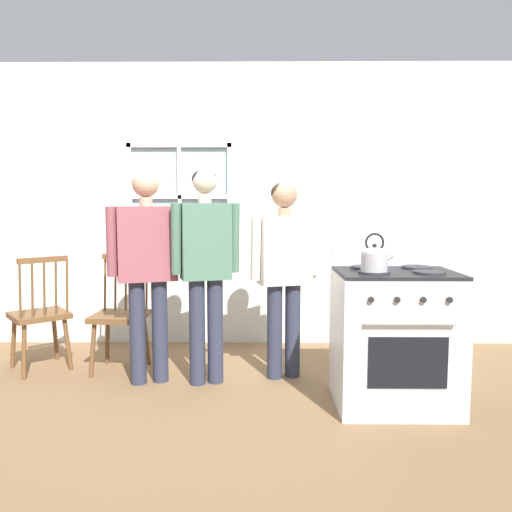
{
  "coord_description": "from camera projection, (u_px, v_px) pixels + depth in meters",
  "views": [
    {
      "loc": [
        0.51,
        -3.46,
        1.37
      ],
      "look_at": [
        0.47,
        0.08,
        1.0
      ],
      "focal_mm": 35.0,
      "sensor_mm": 36.0,
      "label": 1
    }
  ],
  "objects": [
    {
      "name": "potted_plant",
      "position": [
        162.0,
        240.0,
        4.79
      ],
      "size": [
        0.12,
        0.12,
        0.27
      ],
      "color": "#42474C",
      "rests_on": "wall_back"
    },
    {
      "name": "chair_near_wall",
      "position": [
        121.0,
        316.0,
        4.1
      ],
      "size": [
        0.44,
        0.43,
        0.95
      ],
      "rotation": [
        0.0,
        0.0,
        -0.06
      ],
      "color": "brown",
      "rests_on": "ground_plane"
    },
    {
      "name": "chair_by_window",
      "position": [
        40.0,
        316.0,
        4.11
      ],
      "size": [
        0.58,
        0.58,
        0.95
      ],
      "rotation": [
        0.0,
        0.0,
        -2.44
      ],
      "color": "brown",
      "rests_on": "ground_plane"
    },
    {
      "name": "kettle",
      "position": [
        374.0,
        258.0,
        3.2
      ],
      "size": [
        0.21,
        0.17,
        0.25
      ],
      "color": "#B7B7BC",
      "rests_on": "stove"
    },
    {
      "name": "person_teen_center",
      "position": [
        206.0,
        258.0,
        3.74
      ],
      "size": [
        0.52,
        0.3,
        1.63
      ],
      "rotation": [
        0.0,
        0.0,
        0.29
      ],
      "color": "#2D3347",
      "rests_on": "ground_plane"
    },
    {
      "name": "person_adult_right",
      "position": [
        284.0,
        261.0,
        3.88
      ],
      "size": [
        0.55,
        0.31,
        1.54
      ],
      "rotation": [
        0.0,
        0.0,
        0.28
      ],
      "color": "#2D3347",
      "rests_on": "ground_plane"
    },
    {
      "name": "stove",
      "position": [
        394.0,
        337.0,
        3.38
      ],
      "size": [
        0.79,
        0.68,
        1.08
      ],
      "color": "silver",
      "rests_on": "ground_plane"
    },
    {
      "name": "person_elderly_left",
      "position": [
        147.0,
        256.0,
        3.75
      ],
      "size": [
        0.59,
        0.34,
        1.62
      ],
      "rotation": [
        0.0,
        0.0,
        0.32
      ],
      "color": "#2D3347",
      "rests_on": "ground_plane"
    },
    {
      "name": "ground_plane",
      "position": [
        191.0,
        395.0,
        3.59
      ],
      "size": [
        16.0,
        16.0,
        0.0
      ],
      "primitive_type": "plane",
      "color": "brown"
    },
    {
      "name": "wall_back",
      "position": [
        210.0,
        207.0,
        4.84
      ],
      "size": [
        6.4,
        0.16,
        2.7
      ],
      "color": "silver",
      "rests_on": "ground_plane"
    }
  ]
}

